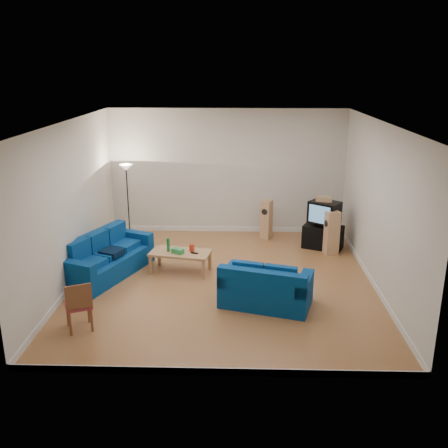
{
  "coord_description": "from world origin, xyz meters",
  "views": [
    {
      "loc": [
        0.3,
        -9.33,
        4.18
      ],
      "look_at": [
        0.0,
        0.4,
        1.1
      ],
      "focal_mm": 40.0,
      "sensor_mm": 36.0,
      "label": 1
    }
  ],
  "objects_px": {
    "sofa_loveseat": "(265,290)",
    "coffee_table": "(180,254)",
    "sofa_three_seat": "(104,260)",
    "tv_stand": "(323,237)",
    "television": "(324,212)"
  },
  "relations": [
    {
      "from": "sofa_loveseat",
      "to": "television",
      "type": "relative_size",
      "value": 2.16
    },
    {
      "from": "tv_stand",
      "to": "television",
      "type": "xyz_separation_m",
      "value": [
        -0.01,
        -0.03,
        0.63
      ]
    },
    {
      "from": "sofa_three_seat",
      "to": "sofa_loveseat",
      "type": "height_order",
      "value": "sofa_three_seat"
    },
    {
      "from": "coffee_table",
      "to": "television",
      "type": "height_order",
      "value": "television"
    },
    {
      "from": "tv_stand",
      "to": "coffee_table",
      "type": "bearing_deg",
      "value": -130.54
    },
    {
      "from": "sofa_loveseat",
      "to": "tv_stand",
      "type": "height_order",
      "value": "sofa_loveseat"
    },
    {
      "from": "coffee_table",
      "to": "tv_stand",
      "type": "distance_m",
      "value": 3.61
    },
    {
      "from": "sofa_loveseat",
      "to": "coffee_table",
      "type": "bearing_deg",
      "value": 154.78
    },
    {
      "from": "sofa_three_seat",
      "to": "sofa_loveseat",
      "type": "relative_size",
      "value": 1.34
    },
    {
      "from": "tv_stand",
      "to": "sofa_three_seat",
      "type": "bearing_deg",
      "value": -136.34
    },
    {
      "from": "tv_stand",
      "to": "sofa_loveseat",
      "type": "bearing_deg",
      "value": -92.6
    },
    {
      "from": "tv_stand",
      "to": "television",
      "type": "bearing_deg",
      "value": -79.64
    },
    {
      "from": "sofa_three_seat",
      "to": "tv_stand",
      "type": "height_order",
      "value": "sofa_three_seat"
    },
    {
      "from": "sofa_three_seat",
      "to": "coffee_table",
      "type": "xyz_separation_m",
      "value": [
        1.58,
        0.18,
        0.08
      ]
    },
    {
      "from": "sofa_three_seat",
      "to": "tv_stand",
      "type": "relative_size",
      "value": 2.64
    }
  ]
}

